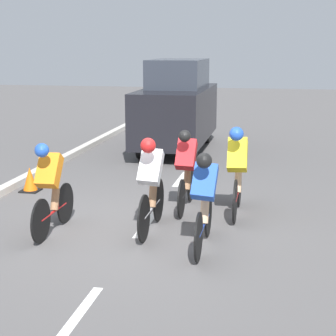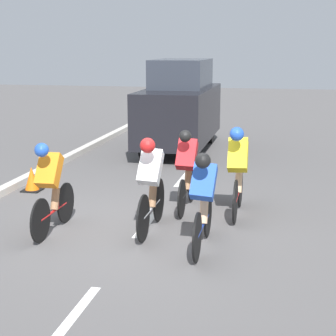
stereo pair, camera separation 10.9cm
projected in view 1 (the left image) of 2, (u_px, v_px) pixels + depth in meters
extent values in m
plane|color=#565454|center=(143.00, 229.00, 8.87)|extent=(60.00, 60.00, 0.00)
cube|color=white|center=(78.00, 315.00, 6.05)|extent=(0.12, 1.40, 0.01)
cube|color=white|center=(147.00, 224.00, 9.12)|extent=(0.12, 1.40, 0.01)
cube|color=white|center=(181.00, 179.00, 12.18)|extent=(0.12, 1.40, 0.01)
cylinder|color=black|center=(208.00, 214.00, 8.49)|extent=(0.03, 0.68, 0.68)
cylinder|color=black|center=(198.00, 237.00, 7.49)|extent=(0.03, 0.68, 0.68)
cylinder|color=navy|center=(204.00, 225.00, 7.99)|extent=(0.04, 1.05, 0.04)
cylinder|color=navy|center=(206.00, 207.00, 8.12)|extent=(0.04, 0.04, 0.42)
cylinder|color=white|center=(204.00, 217.00, 8.01)|extent=(0.07, 0.07, 0.16)
cylinder|color=#DBAD84|center=(205.00, 211.00, 8.02)|extent=(0.12, 0.23, 0.36)
cube|color=blue|center=(205.00, 182.00, 7.75)|extent=(0.36, 0.44, 0.54)
sphere|color=black|center=(204.00, 161.00, 7.46)|extent=(0.21, 0.21, 0.21)
cylinder|color=black|center=(191.00, 184.00, 10.39)|extent=(0.03, 0.65, 0.65)
cylinder|color=black|center=(181.00, 199.00, 9.41)|extent=(0.03, 0.65, 0.65)
cylinder|color=black|center=(186.00, 191.00, 9.90)|extent=(0.04, 1.03, 0.04)
cylinder|color=black|center=(188.00, 177.00, 10.03)|extent=(0.04, 0.04, 0.42)
cylinder|color=white|center=(187.00, 185.00, 9.93)|extent=(0.07, 0.07, 0.16)
cylinder|color=#9E704C|center=(187.00, 180.00, 9.93)|extent=(0.12, 0.23, 0.36)
cube|color=red|center=(186.00, 154.00, 9.66)|extent=(0.34, 0.46, 0.55)
sphere|color=black|center=(185.00, 136.00, 9.37)|extent=(0.21, 0.21, 0.21)
cylinder|color=black|center=(159.00, 200.00, 9.23)|extent=(0.03, 0.71, 0.71)
cylinder|color=black|center=(144.00, 219.00, 8.23)|extent=(0.03, 0.71, 0.71)
cylinder|color=#B7B7BC|center=(152.00, 209.00, 8.73)|extent=(0.04, 1.03, 0.04)
cylinder|color=#B7B7BC|center=(154.00, 193.00, 8.86)|extent=(0.04, 0.04, 0.42)
cylinder|color=#1999D8|center=(152.00, 202.00, 8.76)|extent=(0.07, 0.07, 0.16)
cylinder|color=#9E704C|center=(153.00, 196.00, 8.77)|extent=(0.12, 0.23, 0.36)
cube|color=white|center=(151.00, 167.00, 8.48)|extent=(0.35, 0.47, 0.57)
sphere|color=red|center=(148.00, 146.00, 8.19)|extent=(0.23, 0.23, 0.23)
cylinder|color=black|center=(239.00, 187.00, 10.08)|extent=(0.03, 0.72, 0.72)
cylinder|color=black|center=(235.00, 202.00, 9.11)|extent=(0.03, 0.72, 0.72)
cylinder|color=red|center=(237.00, 194.00, 9.59)|extent=(0.04, 1.01, 0.04)
cylinder|color=red|center=(238.00, 179.00, 9.72)|extent=(0.04, 0.04, 0.42)
cylinder|color=#1999D8|center=(238.00, 187.00, 9.62)|extent=(0.07, 0.07, 0.16)
cylinder|color=#DBAD84|center=(238.00, 182.00, 9.63)|extent=(0.12, 0.23, 0.36)
cube|color=yellow|center=(237.00, 155.00, 9.35)|extent=(0.34, 0.48, 0.58)
sphere|color=blue|center=(237.00, 134.00, 9.06)|extent=(0.23, 0.23, 0.23)
cylinder|color=black|center=(65.00, 203.00, 9.13)|extent=(0.03, 0.66, 0.66)
cylinder|color=black|center=(41.00, 221.00, 8.20)|extent=(0.03, 0.66, 0.66)
cylinder|color=red|center=(54.00, 212.00, 8.67)|extent=(0.04, 0.98, 0.04)
cylinder|color=red|center=(57.00, 196.00, 8.79)|extent=(0.04, 0.04, 0.42)
cylinder|color=green|center=(55.00, 204.00, 8.69)|extent=(0.07, 0.07, 0.16)
cylinder|color=#9E704C|center=(55.00, 199.00, 8.70)|extent=(0.12, 0.23, 0.36)
cube|color=orange|center=(49.00, 170.00, 8.43)|extent=(0.32, 0.46, 0.53)
sphere|color=blue|center=(42.00, 150.00, 8.14)|extent=(0.21, 0.21, 0.21)
cylinder|color=black|center=(194.00, 148.00, 14.03)|extent=(0.14, 0.64, 0.64)
cylinder|color=black|center=(141.00, 146.00, 14.28)|extent=(0.14, 0.64, 0.64)
cylinder|color=black|center=(207.00, 132.00, 16.64)|extent=(0.14, 0.64, 0.64)
cylinder|color=black|center=(163.00, 131.00, 16.90)|extent=(0.14, 0.64, 0.64)
cube|color=black|center=(177.00, 114.00, 15.31)|extent=(1.70, 4.40, 1.39)
cube|color=#2D333D|center=(178.00, 73.00, 15.29)|extent=(1.39, 2.42, 0.76)
cube|color=black|center=(31.00, 191.00, 11.16)|extent=(0.36, 0.36, 0.03)
cone|color=orange|center=(30.00, 179.00, 11.11)|extent=(0.28, 0.28, 0.46)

